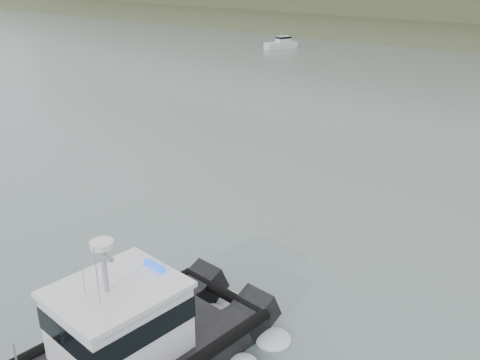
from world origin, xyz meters
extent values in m
plane|color=slate|center=(0.00, 0.00, 0.00)|extent=(400.00, 400.00, 0.00)
cube|color=black|center=(1.44, -3.89, 0.40)|extent=(2.10, 10.64, 1.15)
cube|color=white|center=(2.77, -3.52, 2.09)|extent=(3.16, 3.68, 2.21)
cube|color=black|center=(2.77, -3.52, 2.48)|extent=(3.22, 3.75, 0.72)
cube|color=white|center=(2.77, -3.52, 3.27)|extent=(3.36, 3.89, 0.15)
cylinder|color=#9A9CA2|center=(2.75, -3.81, 4.06)|extent=(0.15, 0.15, 1.73)
cylinder|color=white|center=(2.75, -3.81, 4.88)|extent=(0.67, 0.67, 0.17)
cube|color=silver|center=(-33.41, 57.75, 0.43)|extent=(3.51, 5.40, 1.03)
cube|color=silver|center=(-33.25, 58.14, 1.28)|extent=(2.04, 2.42, 1.03)
cube|color=black|center=(-33.25, 58.14, 1.63)|extent=(2.10, 2.47, 0.30)
cylinder|color=#9A9CA2|center=(-33.41, 57.75, 2.22)|extent=(0.07, 0.07, 1.03)
camera|label=1|loc=(13.85, -11.60, 12.08)|focal=40.00mm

